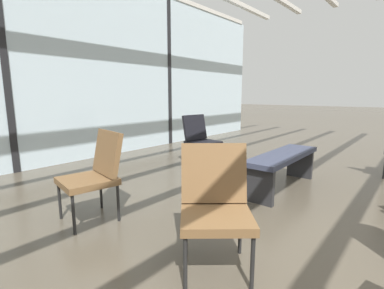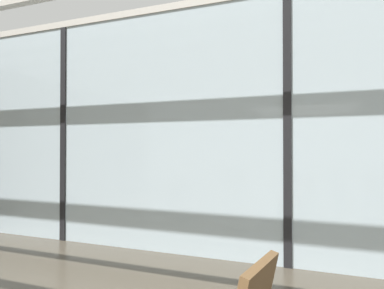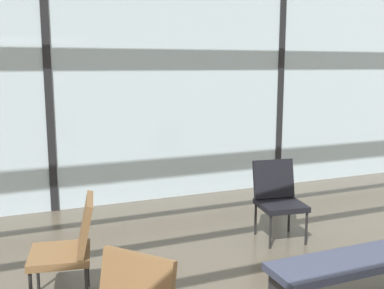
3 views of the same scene
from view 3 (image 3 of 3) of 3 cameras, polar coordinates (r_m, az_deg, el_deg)
The scene contains 6 objects.
glass_curtain_wall at distance 6.15m, azimuth -17.79°, elevation 7.58°, with size 14.00×0.08×3.44m, color silver.
window_mullion_1 at distance 6.15m, azimuth -17.79°, elevation 7.58°, with size 0.10×0.12×3.44m, color black.
window_mullion_2 at distance 7.32m, azimuth 10.96°, elevation 8.18°, with size 0.10×0.12×3.44m, color black.
lounge_chair_4 at distance 5.19m, azimuth 10.79°, elevation -6.28°, with size 0.55×0.59×0.87m.
lounge_chair_5 at distance 3.91m, azimuth -15.11°, elevation -11.97°, with size 0.60×0.56×0.87m.
waiting_bench at distance 3.86m, azimuth 20.29°, elevation -14.65°, with size 1.50×0.40×0.47m.
Camera 3 is at (-0.49, -0.93, 1.94)m, focal length 42.17 mm.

